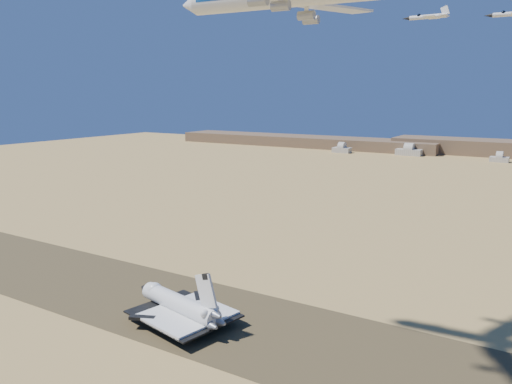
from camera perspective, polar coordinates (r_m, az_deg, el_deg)
The scene contains 8 objects.
ground at distance 170.69m, azimuth -5.60°, elevation -13.87°, with size 1200.00×1200.00×0.00m, color #AA8A4B.
runway at distance 170.68m, azimuth -5.60°, elevation -13.87°, with size 600.00×50.00×0.06m, color brown.
hangars at distance 625.56m, azimuth 16.58°, elevation 4.44°, with size 200.50×29.50×30.00m.
shuttle at distance 165.61m, azimuth -8.79°, elevation -12.72°, with size 40.59×30.40×20.01m.
crew_a at distance 156.12m, azimuth -7.94°, elevation -16.07°, with size 0.60×0.39×1.63m, color #EC580D.
crew_b at distance 159.24m, azimuth -9.13°, elevation -15.53°, with size 0.81×0.47×1.66m, color #EC580D.
crew_c at distance 155.01m, azimuth -8.23°, elevation -16.23°, with size 1.12×0.58×1.92m, color #EC580D.
chase_jet_c at distance 166.42m, azimuth 18.98°, elevation 18.43°, with size 14.00×7.49×3.49m.
Camera 1 is at (93.94, -123.15, 71.74)m, focal length 35.00 mm.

